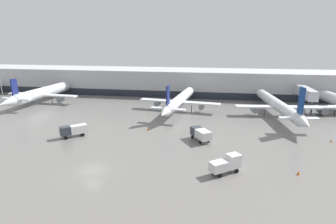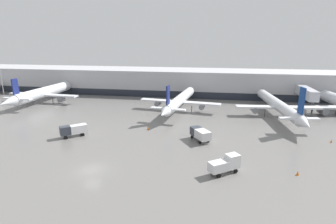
# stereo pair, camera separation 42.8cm
# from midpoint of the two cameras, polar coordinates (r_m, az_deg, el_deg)

# --- Properties ---
(ground_plane) EXTENTS (320.00, 320.00, 0.00)m
(ground_plane) POSITION_cam_midpoint_polar(r_m,az_deg,el_deg) (43.76, -16.04, -12.04)
(ground_plane) COLOR slate
(terminal_building) EXTENTS (160.00, 29.57, 9.00)m
(terminal_building) POSITION_cam_midpoint_polar(r_m,az_deg,el_deg) (99.40, -0.78, 6.69)
(terminal_building) COLOR #B2B2B7
(terminal_building) RESTS_ON ground_plane
(parked_jet_0) EXTENTS (23.31, 33.33, 9.17)m
(parked_jet_0) POSITION_cam_midpoint_polar(r_m,az_deg,el_deg) (74.57, 2.70, 2.57)
(parked_jet_0) COLOR silver
(parked_jet_0) RESTS_ON ground_plane
(parked_jet_1) EXTENTS (24.20, 33.37, 9.24)m
(parked_jet_1) POSITION_cam_midpoint_polar(r_m,az_deg,el_deg) (93.68, -25.48, 3.78)
(parked_jet_1) COLOR silver
(parked_jet_1) RESTS_ON ground_plane
(parked_jet_3) EXTENTS (22.15, 37.26, 10.10)m
(parked_jet_3) POSITION_cam_midpoint_polar(r_m,az_deg,el_deg) (75.31, 23.03, 1.36)
(parked_jet_3) COLOR silver
(parked_jet_3) RESTS_ON ground_plane
(service_truck_1) EXTENTS (5.18, 4.76, 2.50)m
(service_truck_1) POSITION_cam_midpoint_polar(r_m,az_deg,el_deg) (58.43, -19.67, -3.63)
(service_truck_1) COLOR silver
(service_truck_1) RESTS_ON ground_plane
(service_truck_2) EXTENTS (5.07, 4.30, 2.82)m
(service_truck_2) POSITION_cam_midpoint_polar(r_m,az_deg,el_deg) (41.52, 12.65, -10.98)
(service_truck_2) COLOR silver
(service_truck_2) RESTS_ON ground_plane
(service_truck_3) EXTENTS (4.55, 5.34, 2.41)m
(service_truck_3) POSITION_cam_midpoint_polar(r_m,az_deg,el_deg) (53.27, 7.28, -4.68)
(service_truck_3) COLOR silver
(service_truck_3) RESTS_ON ground_plane
(traffic_cone_0) EXTENTS (0.37, 0.37, 0.58)m
(traffic_cone_0) POSITION_cam_midpoint_polar(r_m,az_deg,el_deg) (61.79, 32.19, -5.37)
(traffic_cone_0) COLOR orange
(traffic_cone_0) RESTS_ON ground_plane
(traffic_cone_2) EXTENTS (0.43, 0.43, 0.77)m
(traffic_cone_2) POSITION_cam_midpoint_polar(r_m,az_deg,el_deg) (59.72, -4.18, -3.48)
(traffic_cone_2) COLOR orange
(traffic_cone_2) RESTS_ON ground_plane
(traffic_cone_3) EXTENTS (0.41, 0.41, 0.77)m
(traffic_cone_3) POSITION_cam_midpoint_polar(r_m,az_deg,el_deg) (57.43, 6.95, -4.35)
(traffic_cone_3) COLOR orange
(traffic_cone_3) RESTS_ON ground_plane
(traffic_cone_4) EXTENTS (0.46, 0.46, 0.63)m
(traffic_cone_4) POSITION_cam_midpoint_polar(r_m,az_deg,el_deg) (45.18, 26.66, -11.81)
(traffic_cone_4) COLOR orange
(traffic_cone_4) RESTS_ON ground_plane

